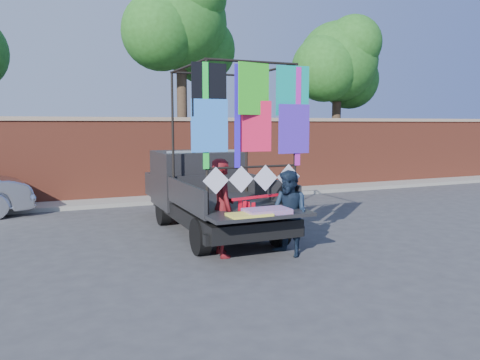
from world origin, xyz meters
name	(u,v)px	position (x,y,z in m)	size (l,w,h in m)	color
ground	(254,250)	(0.00, 0.00, 0.00)	(90.00, 90.00, 0.00)	#38383A
brick_wall	(163,157)	(0.00, 7.00, 1.33)	(30.00, 0.45, 2.61)	#98412C
curb	(170,199)	(0.00, 6.30, 0.06)	(30.00, 1.20, 0.12)	gray
tree_mid	(182,27)	(1.02, 8.12, 5.70)	(4.20, 3.30, 7.73)	#38281C
tree_right	(339,65)	(7.52, 8.12, 4.75)	(4.20, 3.30, 6.62)	#38281C
pickup_truck	(204,190)	(-0.24, 2.26, 0.88)	(2.20, 5.54, 3.49)	black
woman	(222,208)	(-0.70, -0.14, 0.89)	(0.65, 0.43, 1.78)	maroon
man	(289,213)	(0.43, -0.61, 0.78)	(0.76, 0.59, 1.57)	#162438
streamer_bundle	(250,209)	(-0.25, -0.38, 0.88)	(1.01, 0.28, 0.70)	red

